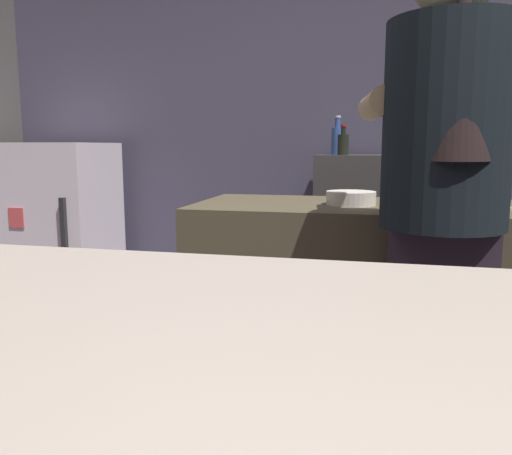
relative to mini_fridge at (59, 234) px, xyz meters
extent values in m
cube|color=#484357|center=(2.03, 0.45, 0.76)|extent=(5.20, 0.10, 2.70)
cube|color=#4C4530|center=(2.38, -0.99, -0.12)|extent=(2.10, 0.60, 0.93)
cube|color=#3A3835|center=(2.03, 0.17, -0.04)|extent=(0.78, 0.36, 1.10)
cube|color=white|center=(0.00, 0.00, 0.00)|extent=(0.65, 0.55, 1.17)
cube|color=#262626|center=(0.23, -0.29, 0.06)|extent=(0.03, 0.03, 0.42)
cube|color=#D84C4C|center=(-0.10, -0.28, 0.14)|extent=(0.10, 0.01, 0.12)
cube|color=#2E2430|center=(2.18, -1.44, -0.12)|extent=(0.28, 0.20, 0.92)
cylinder|color=black|center=(2.18, -1.44, 0.61)|extent=(0.34, 0.34, 0.55)
cone|color=black|center=(2.19, -1.53, 0.76)|extent=(0.18, 0.18, 0.48)
cylinder|color=tan|center=(1.99, -1.30, 0.69)|extent=(0.12, 0.33, 0.08)
cylinder|color=tan|center=(2.32, -1.26, 0.69)|extent=(0.12, 0.33, 0.08)
cylinder|color=silver|center=(1.91, -1.02, 0.37)|extent=(0.18, 0.18, 0.05)
cylinder|color=black|center=(1.80, 0.11, 0.57)|extent=(0.06, 0.06, 0.12)
cylinder|color=black|center=(1.80, 0.11, 0.65)|extent=(0.03, 0.03, 0.05)
cylinder|color=red|center=(1.80, 0.11, 0.68)|extent=(0.03, 0.03, 0.01)
cylinder|color=#345496|center=(1.76, 0.23, 0.59)|extent=(0.07, 0.07, 0.16)
cylinder|color=#345496|center=(1.76, 0.23, 0.70)|extent=(0.03, 0.03, 0.06)
cylinder|color=silver|center=(1.76, 0.23, 0.74)|extent=(0.04, 0.04, 0.01)
camera|label=1|loc=(1.99, -2.95, 0.56)|focal=36.38mm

